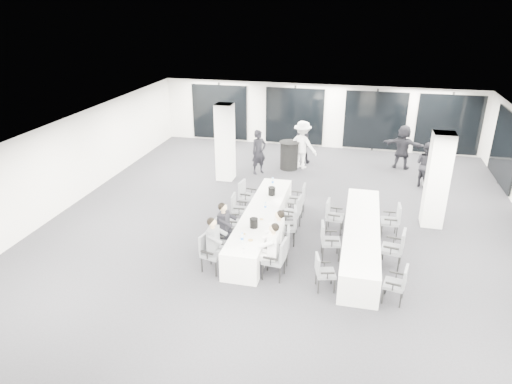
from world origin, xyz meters
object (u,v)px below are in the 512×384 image
Objects in this scene: cocktail_table at (289,155)px; chair_main_left_far at (246,194)px; chair_main_right_second at (283,243)px; chair_main_right_near at (277,257)px; chair_side_left_far at (332,214)px; standing_guest_g at (223,125)px; ice_bucket_far at (272,191)px; standing_guest_a at (259,149)px; chair_main_left_mid at (230,220)px; chair_main_right_far at (299,198)px; standing_guest_h at (426,162)px; standing_guest_c at (303,142)px; chair_main_left_fourth at (238,207)px; standing_guest_e at (434,162)px; chair_main_left_near at (210,250)px; standing_guest_b at (301,139)px; chair_main_left_second at (220,234)px; chair_side_right_mid at (396,246)px; chair_main_right_fourth at (294,211)px; chair_side_left_near at (323,270)px; chair_main_right_mid at (289,223)px; banquet_table_side at (361,238)px; banquet_table_main at (261,223)px; chair_side_left_mid at (328,238)px; chair_side_right_far at (393,219)px; standing_guest_f at (403,144)px; ice_bucket_near at (254,223)px.

cocktail_table is 1.14× the size of chair_main_left_far.
chair_main_right_near is at bearing 171.16° from chair_main_right_second.
chair_side_left_far is 0.51× the size of standing_guest_g.
standing_guest_a is at bearing 108.62° from ice_bucket_far.
standing_guest_g is at bearing -169.50° from chair_main_left_mid.
standing_guest_h reaches higher than chair_main_right_far.
ice_bucket_far is (1.24, -3.68, -0.09)m from standing_guest_a.
chair_main_left_fourth is at bearing 99.45° from standing_guest_c.
chair_main_left_mid is 7.73m from standing_guest_e.
chair_main_left_near is 8.56m from standing_guest_b.
chair_main_left_second is 0.93× the size of chair_main_right_near.
cocktail_table is 1.08× the size of chair_side_right_mid.
chair_main_right_fourth is 0.54× the size of standing_guest_g.
chair_main_right_fourth reaches higher than chair_side_left_near.
chair_main_right_mid is 0.53× the size of standing_guest_e.
banquet_table_side is 2.57× the size of standing_guest_b.
chair_main_left_second is at bearing 102.42° from standing_guest_c.
chair_main_left_near is at bearing 100.62° from standing_guest_h.
cocktail_table reaches higher than chair_side_left_far.
standing_guest_c is at bearing 176.74° from chair_side_left_near.
chair_main_left_mid is 0.45× the size of standing_guest_e.
chair_main_right_mid is at bearing -28.57° from standing_guest_g.
chair_main_right_second is at bearing -31.25° from standing_guest_g.
chair_side_left_mid reaches higher than banquet_table_main.
standing_guest_a is at bearing -139.01° from chair_side_left_far.
standing_guest_a reaches higher than chair_main_right_mid.
chair_side_right_far is (1.66, 2.98, 0.06)m from chair_side_left_near.
chair_main_left_fourth is at bearing 87.31° from standing_guest_h.
chair_side_right_mid is (2.75, -1.45, 0.00)m from chair_main_right_fourth.
chair_side_left_far is 5.11m from standing_guest_h.
chair_main_right_mid is at bearing 178.80° from chair_main_right_far.
chair_side_left_near is (1.09, -2.80, -0.08)m from chair_main_right_fourth.
standing_guest_e is at bearing -46.76° from standing_guest_a.
standing_guest_h is (8.42, -3.15, -0.01)m from standing_guest_g.
standing_guest_e and standing_guest_f have the same top height.
chair_main_right_fourth is 5.32m from standing_guest_c.
chair_main_left_near is at bearing -108.53° from chair_side_left_near.
chair_main_right_mid reaches higher than ice_bucket_near.
chair_main_left_mid is 1.75m from ice_bucket_far.
banquet_table_main is at bearing 71.40° from standing_guest_f.
chair_main_left_mid is at bearing 101.14° from standing_guest_c.
chair_main_right_near is (-1.91, -1.74, 0.20)m from banquet_table_side.
standing_guest_a reaches higher than chair_main_right_second.
chair_main_left_far reaches higher than chair_main_left_fourth.
standing_guest_f is (4.99, 5.17, 0.44)m from chair_main_left_far.
chair_side_left_mid is at bearing 165.98° from chair_side_left_near.
chair_main_left_fourth reaches higher than banquet_table_side.
chair_main_right_second is (1.66, -0.11, 0.01)m from chair_main_left_second.
standing_guest_e is at bearing 12.28° from standing_guest_g.
chair_side_right_mid is 0.54× the size of standing_guest_g.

